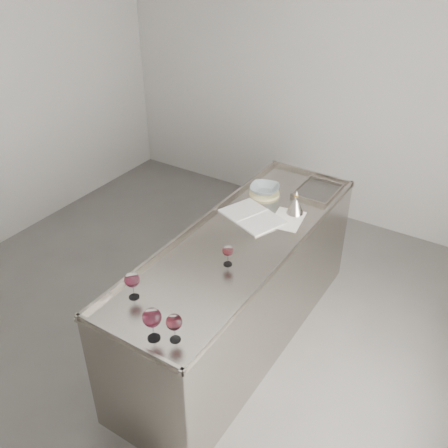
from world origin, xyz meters
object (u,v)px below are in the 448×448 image
Objects in this scene: wine_glass_middle at (152,318)px; wine_glass_right at (174,323)px; wine_glass_left at (132,280)px; wine_funnel at (295,206)px; ceramic_bowl at (265,189)px; notebook at (252,216)px; wine_glass_small at (228,251)px; counter at (240,290)px.

wine_glass_right is at bearing 27.02° from wine_glass_middle.
wine_glass_middle is 0.12m from wine_glass_right.
wine_glass_right is at bearing -19.17° from wine_glass_left.
wine_funnel reaches higher than wine_glass_right.
wine_glass_middle is 1.75m from ceramic_bowl.
notebook is at bearing -75.48° from ceramic_bowl.
wine_glass_small is at bearing 91.16° from wine_glass_middle.
wine_glass_right is 1.55m from wine_funnel.
notebook is (-0.28, 1.32, -0.12)m from wine_glass_right.
wine_funnel is (0.07, 1.60, -0.08)m from wine_glass_middle.
wine_glass_left is 0.44m from wine_glass_right.
counter is 1.25m from wine_glass_middle.
wine_glass_middle is (0.32, -0.20, 0.02)m from wine_glass_left.
wine_glass_small is at bearing 62.53° from wine_glass_left.
notebook is 2.30× the size of ceramic_bowl.
wine_glass_small reaches higher than counter.
wine_glass_small is 0.75× the size of wine_funnel.
wine_glass_small is 0.99m from ceramic_bowl.
wine_glass_left reaches higher than counter.
wine_glass_middle reaches higher than wine_glass_right.
wine_glass_left is 1.04× the size of wine_glass_right.
wine_funnel is at bearing 72.41° from counter.
wine_funnel is (0.39, 1.40, -0.07)m from wine_glass_left.
counter is 1.20m from wine_glass_right.
wine_funnel is (0.34, -0.13, 0.01)m from ceramic_bowl.
wine_glass_right is (0.10, 0.05, -0.02)m from wine_glass_middle.
wine_funnel is at bearing 87.45° from wine_glass_middle.
ceramic_bowl is at bearing 102.42° from wine_glass_right.
wine_funnel is (0.09, 0.82, -0.04)m from wine_glass_small.
counter is at bearing -75.10° from ceramic_bowl.
wine_funnel reaches higher than counter.
wine_funnel reaches higher than notebook.
counter is at bearing 100.83° from wine_glass_right.
notebook is at bearing -136.96° from wine_funnel.
wine_glass_middle is 1.60m from wine_funnel.
wine_glass_left is 0.34× the size of notebook.
ceramic_bowl is (-0.37, 1.68, -0.07)m from wine_glass_right.
ceramic_bowl is at bearing 125.59° from notebook.
wine_funnel is (-0.03, 1.55, -0.06)m from wine_glass_right.
wine_glass_right is at bearing -77.58° from ceramic_bowl.
ceramic_bowl is (-0.25, 0.95, -0.06)m from wine_glass_small.
wine_glass_small is at bearing -75.87° from counter.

